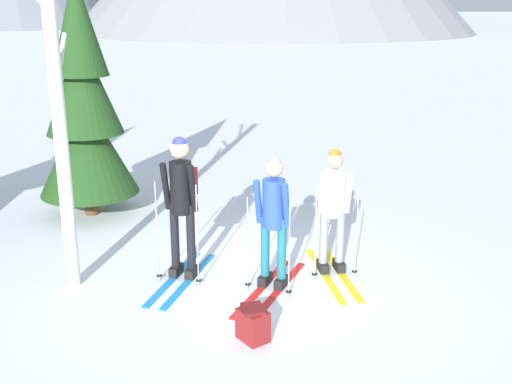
{
  "coord_description": "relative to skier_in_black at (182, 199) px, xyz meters",
  "views": [
    {
      "loc": [
        -1.7,
        -7.16,
        3.44
      ],
      "look_at": [
        0.07,
        0.46,
        1.05
      ],
      "focal_mm": 43.9,
      "sensor_mm": 36.0,
      "label": 1
    }
  ],
  "objects": [
    {
      "name": "pine_tree_mid",
      "position": [
        -1.22,
        2.87,
        0.72
      ],
      "size": [
        1.62,
        1.62,
        3.91
      ],
      "color": "#51381E",
      "rests_on": "ground"
    },
    {
      "name": "backpack_on_snow_front",
      "position": [
        0.52,
        -1.76,
        -0.88
      ],
      "size": [
        0.35,
        0.39,
        0.38
      ],
      "color": "maroon",
      "rests_on": "ground"
    },
    {
      "name": "birch_tree_tall",
      "position": [
        -1.39,
        0.08,
        1.36
      ],
      "size": [
        0.5,
        0.83,
        4.72
      ],
      "color": "silver",
      "rests_on": "ground"
    },
    {
      "name": "skier_in_black",
      "position": [
        0.0,
        0.0,
        0.0
      ],
      "size": [
        1.1,
        1.65,
        1.86
      ],
      "color": "#1E84D1",
      "rests_on": "ground"
    },
    {
      "name": "skier_in_white",
      "position": [
        1.91,
        -0.3,
        -0.16
      ],
      "size": [
        0.61,
        1.73,
        1.67
      ],
      "color": "yellow",
      "rests_on": "ground"
    },
    {
      "name": "skier_in_blue",
      "position": [
        1.04,
        -0.56,
        -0.15
      ],
      "size": [
        1.29,
        1.63,
        1.69
      ],
      "color": "red",
      "rests_on": "ground"
    },
    {
      "name": "ground_plane",
      "position": [
        0.92,
        -0.34,
        -1.07
      ],
      "size": [
        400.0,
        400.0,
        0.0
      ],
      "primitive_type": "plane",
      "color": "white"
    }
  ]
}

